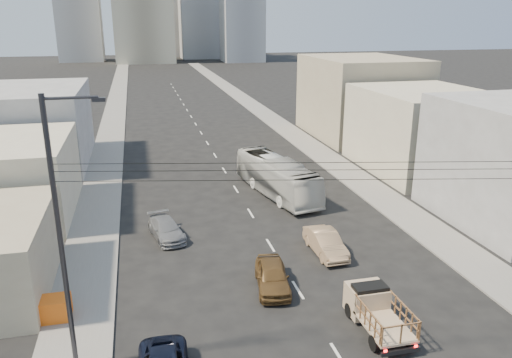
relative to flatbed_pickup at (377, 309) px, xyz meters
name	(u,v)px	position (x,y,z in m)	size (l,w,h in m)	color
sidewalk_left	(115,111)	(-14.34, 66.36, -1.03)	(3.50, 180.00, 0.12)	slate
sidewalk_right	(252,105)	(9.16, 66.36, -1.03)	(3.50, 180.00, 0.12)	slate
lane_dashes	(198,128)	(-2.59, 49.36, -1.09)	(0.15, 104.00, 0.01)	silver
flatbed_pickup	(377,309)	(0.00, 0.00, 0.00)	(1.95, 4.41, 1.90)	tan
city_bus	(277,177)	(0.61, 20.23, 0.52)	(2.71, 11.58, 3.22)	beige
sedan_brown	(272,276)	(-3.95, 4.94, -0.34)	(1.78, 4.44, 1.51)	brown
sedan_tan	(326,243)	(0.57, 8.37, -0.35)	(1.57, 4.51, 1.49)	tan
sedan_grey	(166,229)	(-9.34, 13.25, -0.44)	(1.83, 4.51, 1.31)	gray
streetlamp_left	(62,233)	(-13.99, 0.36, 5.34)	(2.36, 0.25, 12.00)	#2D2D33
overhead_wires	(356,171)	(-2.59, -2.14, 7.87)	(23.01, 5.02, 0.72)	black
crate_stack	(52,309)	(-15.59, 4.39, -0.40)	(1.80, 1.20, 1.14)	orange
bldg_right_mid	(423,130)	(16.91, 24.36, 2.91)	(11.00, 14.00, 8.00)	#C0B39A
bldg_right_far	(360,97)	(17.41, 40.36, 3.91)	(12.00, 16.00, 10.00)	tan
bldg_left_far	(25,127)	(-22.09, 35.36, 2.91)	(12.00, 16.00, 8.00)	gray
midrise_ne	(200,4)	(15.41, 181.36, 18.91)	(16.00, 16.00, 40.00)	#919399
midrise_nw	(78,12)	(-28.59, 176.36, 15.91)	(15.00, 15.00, 34.00)	#919399
midrise_back	(165,0)	(3.41, 196.36, 20.91)	(18.00, 18.00, 44.00)	gray
midrise_east	(242,21)	(27.41, 161.36, 12.91)	(14.00, 14.00, 28.00)	#919399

